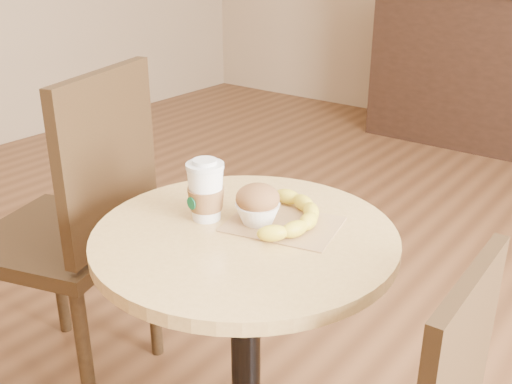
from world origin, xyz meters
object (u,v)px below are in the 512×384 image
Objects in this scene: muffin at (258,204)px; banana at (286,215)px; cafe_table at (246,321)px; coffee_cup at (206,193)px; chair_left at (77,225)px.

muffin reaches higher than banana.
coffee_cup is at bearing 179.85° from cafe_table.
chair_left is at bearing 164.73° from banana.
muffin reaches higher than cafe_table.
coffee_cup is 1.41× the size of muffin.
cafe_table is 0.28m from muffin.
cafe_table is 0.31m from coffee_cup.
chair_left is 0.59m from coffee_cup.
muffin is at bearing -165.44° from banana.
chair_left is at bearing 177.73° from cafe_table.
muffin is (0.11, 0.05, -0.02)m from coffee_cup.
chair_left is (-0.65, 0.03, 0.04)m from cafe_table.
chair_left is 0.68m from muffin.
banana reaches higher than cafe_table.
coffee_cup is 0.12m from muffin.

